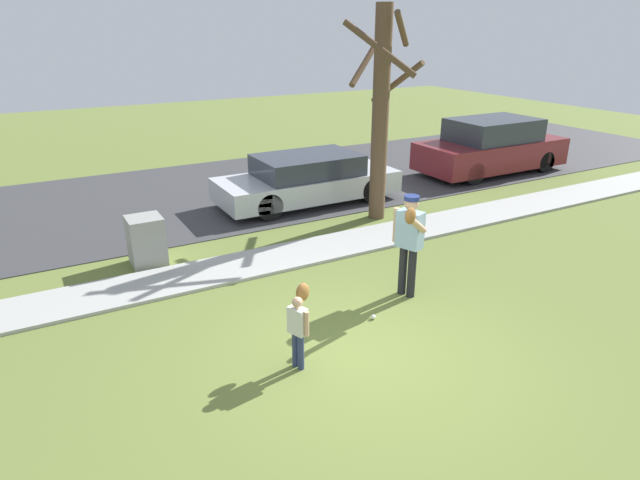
% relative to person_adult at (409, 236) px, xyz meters
% --- Properties ---
extents(ground_plane, '(48.00, 48.00, 0.00)m').
position_rel_person_adult_xyz_m(ground_plane, '(-1.57, 2.34, -1.09)').
color(ground_plane, olive).
extents(sidewalk_strip, '(36.00, 1.20, 0.06)m').
position_rel_person_adult_xyz_m(sidewalk_strip, '(-1.57, 2.44, -1.06)').
color(sidewalk_strip, '#A3A39E').
rests_on(sidewalk_strip, ground).
extents(road_surface, '(36.00, 6.80, 0.02)m').
position_rel_person_adult_xyz_m(road_surface, '(-1.57, 7.44, -1.08)').
color(road_surface, '#38383A').
rests_on(road_surface, ground).
extents(person_adult, '(0.65, 0.81, 1.75)m').
position_rel_person_adult_xyz_m(person_adult, '(0.00, 0.00, 0.00)').
color(person_adult, black).
rests_on(person_adult, ground).
extents(person_child, '(0.44, 0.53, 1.09)m').
position_rel_person_adult_xyz_m(person_child, '(-2.46, -0.90, -0.39)').
color(person_child, navy).
rests_on(person_child, ground).
extents(baseball, '(0.07, 0.07, 0.07)m').
position_rel_person_adult_xyz_m(baseball, '(-0.92, -0.39, -1.06)').
color(baseball, white).
rests_on(baseball, ground).
extents(utility_cabinet, '(0.63, 0.63, 0.93)m').
position_rel_person_adult_xyz_m(utility_cabinet, '(-3.47, 3.50, -0.63)').
color(utility_cabinet, gray).
rests_on(utility_cabinet, ground).
extents(street_tree_near, '(1.84, 1.88, 4.70)m').
position_rel_person_adult_xyz_m(street_tree_near, '(1.88, 3.57, 1.42)').
color(street_tree_near, brown).
rests_on(street_tree_near, ground).
extents(parked_sedan_silver, '(4.60, 1.80, 1.23)m').
position_rel_person_adult_xyz_m(parked_sedan_silver, '(0.97, 5.38, -0.47)').
color(parked_sedan_silver, silver).
rests_on(parked_sedan_silver, road_surface).
extents(parked_suv_maroon, '(4.70, 1.90, 1.63)m').
position_rel_person_adult_xyz_m(parked_suv_maroon, '(7.32, 5.39, -0.30)').
color(parked_suv_maroon, maroon).
rests_on(parked_suv_maroon, road_surface).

